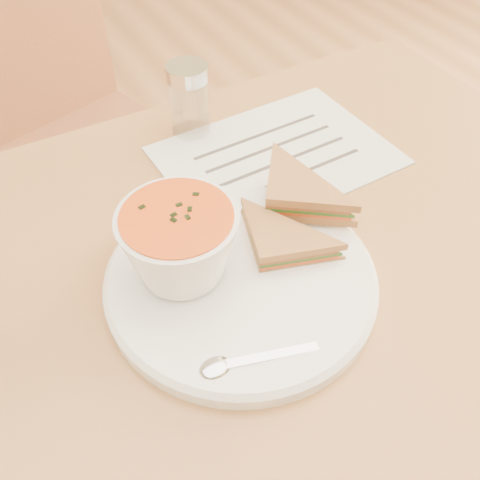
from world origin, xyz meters
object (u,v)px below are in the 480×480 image
dining_table (255,394)px  plate (241,280)px  chair_far (89,155)px  soup_bowl (180,247)px  condiment_shaker (189,100)px

dining_table → plate: (-0.05, -0.04, 0.38)m
dining_table → chair_far: (-0.06, 0.65, 0.10)m
soup_bowl → condiment_shaker: size_ratio=1.19×
plate → condiment_shaker: condiment_shaker is taller
dining_table → soup_bowl: size_ratio=7.78×
plate → condiment_shaker: size_ratio=2.84×
dining_table → condiment_shaker: (0.03, 0.26, 0.43)m
dining_table → condiment_shaker: bearing=83.3°
plate → soup_bowl: 0.08m
chair_far → plate: bearing=74.2°
chair_far → soup_bowl: 0.73m
soup_bowl → plate: bearing=-31.4°
chair_far → condiment_shaker: 0.52m
chair_far → plate: (0.02, -0.69, 0.28)m
plate → soup_bowl: size_ratio=2.39×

